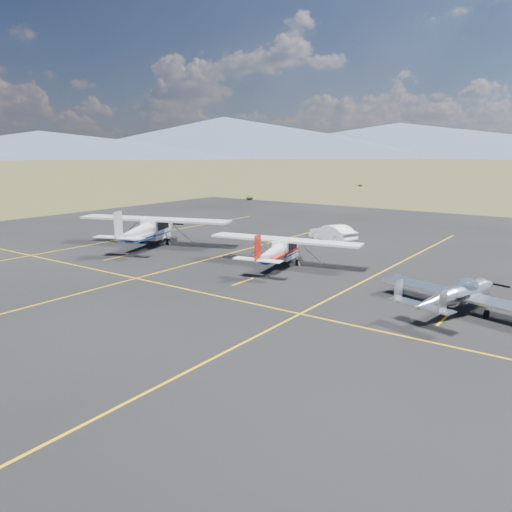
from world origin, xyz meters
TOP-DOWN VIEW (x-y plane):
  - ground at (0.00, 0.00)m, footprint 1600.00×1600.00m
  - apron at (0.00, 7.00)m, footprint 72.00×72.00m
  - aircraft_low_wing at (-1.82, -3.75)m, footprint 6.33×8.61m
  - aircraft_cessna at (1.17, 7.85)m, footprint 6.26×10.13m
  - aircraft_plain at (1.03, 19.74)m, footprint 8.56×12.29m
  - sedan at (11.20, 9.14)m, footprint 3.01×4.57m

SIDE VIEW (x-z plane):
  - ground at x=0.00m, z-range 0.00..0.00m
  - apron at x=0.00m, z-range -0.01..0.01m
  - sedan at x=11.20m, z-range 0.01..1.43m
  - aircraft_low_wing at x=-1.82m, z-range -0.04..1.83m
  - aircraft_cessna at x=1.17m, z-range -0.14..2.41m
  - aircraft_plain at x=1.03m, z-range -0.18..2.97m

